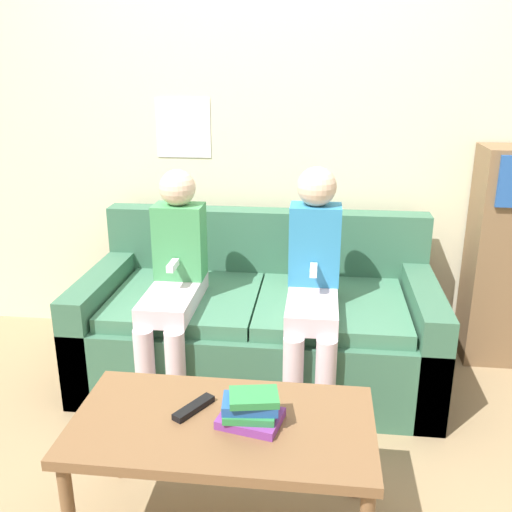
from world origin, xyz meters
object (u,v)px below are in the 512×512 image
(coffee_table, at_px, (224,433))
(person_left, at_px, (174,275))
(couch, at_px, (259,325))
(tv_remote, at_px, (194,408))
(person_right, at_px, (313,277))

(coffee_table, distance_m, person_left, 0.99)
(couch, relative_size, tv_remote, 10.60)
(couch, xyz_separation_m, person_left, (-0.38, -0.20, 0.34))
(tv_remote, bearing_deg, person_right, 97.08)
(person_left, xyz_separation_m, person_right, (0.66, 0.01, 0.02))
(person_right, xyz_separation_m, tv_remote, (-0.38, -0.85, -0.17))
(tv_remote, bearing_deg, couch, 115.37)
(coffee_table, height_order, tv_remote, tv_remote)
(couch, height_order, person_left, person_left)
(coffee_table, distance_m, person_right, 0.96)
(person_right, bearing_deg, person_left, -179.53)
(couch, xyz_separation_m, tv_remote, (-0.11, -1.05, 0.19))
(coffee_table, xyz_separation_m, tv_remote, (-0.11, 0.04, 0.06))
(person_left, bearing_deg, person_right, 0.47)
(person_left, bearing_deg, coffee_table, -66.40)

